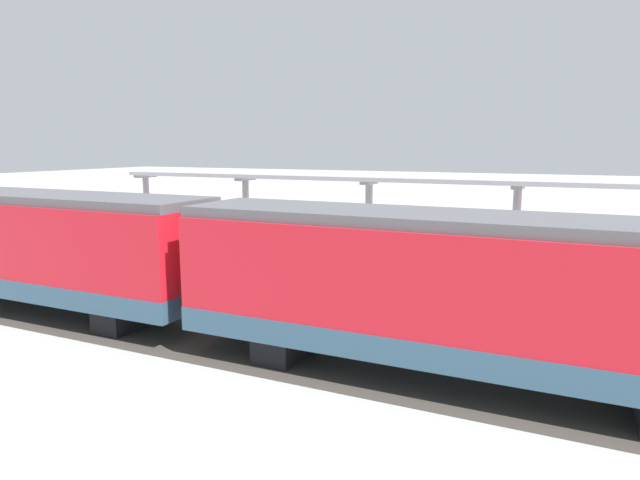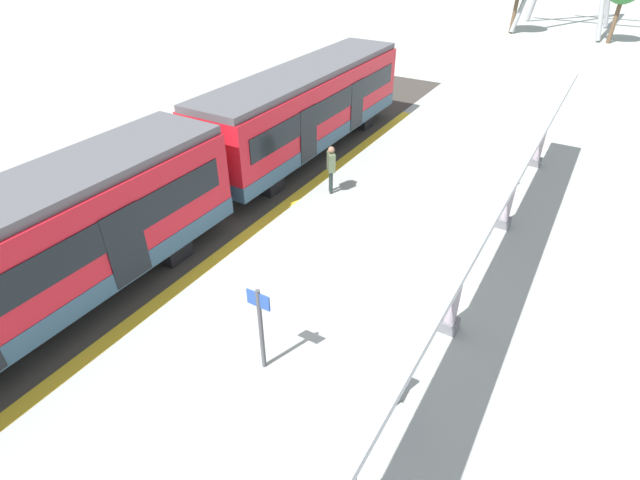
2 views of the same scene
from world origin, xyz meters
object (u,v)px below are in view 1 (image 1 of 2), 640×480
trash_bin (545,279)px  platform_info_sign (432,261)px  train_far_carriage (34,248)px  canopy_pillar_second (515,236)px  bench_mid_platform (179,249)px  canopy_pillar_third (369,227)px  bench_near_end (428,272)px  passenger_waiting_near_edge (168,262)px  canopy_pillar_fifth (147,212)px  train_near_carriage (455,295)px  canopy_pillar_fourth (246,219)px

trash_bin → platform_info_sign: platform_info_sign is taller
train_far_carriage → platform_info_sign: bearing=-62.7°
canopy_pillar_second → train_far_carriage: bearing=124.3°
bench_mid_platform → trash_bin: 14.65m
canopy_pillar_third → bench_near_end: (-0.95, -2.58, -1.34)m
canopy_pillar_second → passenger_waiting_near_edge: bearing=120.9°
train_far_carriage → bench_near_end: train_far_carriage is taller
bench_mid_platform → canopy_pillar_third: bearing=-82.5°
bench_mid_platform → trash_bin: trash_bin is taller
canopy_pillar_fifth → bench_mid_platform: canopy_pillar_fifth is taller
train_near_carriage → passenger_waiting_near_edge: bearing=74.4°
canopy_pillar_third → canopy_pillar_fourth: (0.00, 5.50, 0.00)m
platform_info_sign → canopy_pillar_fourth: bearing=70.0°
trash_bin → platform_info_sign: bearing=130.1°
passenger_waiting_near_edge → bench_mid_platform: bearing=36.4°
bench_mid_platform → platform_info_sign: platform_info_sign is taller
bench_near_end → bench_mid_platform: bearing=90.7°
canopy_pillar_fourth → bench_mid_platform: 3.26m
bench_near_end → passenger_waiting_near_edge: size_ratio=0.85×
trash_bin → canopy_pillar_fifth: bearing=88.2°
canopy_pillar_second → platform_info_sign: bearing=147.0°
canopy_pillar_second → trash_bin: canopy_pillar_second is taller
train_far_carriage → canopy_pillar_fourth: canopy_pillar_fourth is taller
canopy_pillar_second → bench_near_end: (-0.95, 2.73, -1.34)m
platform_info_sign → passenger_waiting_near_edge: (-2.79, 7.91, -0.22)m
canopy_pillar_third → passenger_waiting_near_edge: (-5.97, 4.66, -0.67)m
bench_near_end → canopy_pillar_fifth: bearing=86.0°
train_far_carriage → canopy_pillar_third: 11.38m
platform_info_sign → bench_near_end: bearing=16.6°
bench_mid_platform → trash_bin: (0.54, -14.64, 0.05)m
canopy_pillar_third → trash_bin: size_ratio=3.59×
train_far_carriage → canopy_pillar_fifth: 9.35m
bench_near_end → trash_bin: (0.41, -3.79, 0.05)m
canopy_pillar_fourth → passenger_waiting_near_edge: bearing=-172.1°
bench_near_end → train_near_carriage: bearing=-162.5°
passenger_waiting_near_edge → canopy_pillar_second: bearing=-59.1°
train_far_carriage → trash_bin: size_ratio=12.04×
train_near_carriage → train_far_carriage: size_ratio=1.00×
canopy_pillar_fifth → canopy_pillar_third: bearing=-90.0°
platform_info_sign → canopy_pillar_third: bearing=45.6°
train_near_carriage → trash_bin: 8.34m
train_near_carriage → canopy_pillar_fifth: canopy_pillar_fifth is taller
canopy_pillar_fifth → trash_bin: (-0.55, -17.26, -1.30)m
train_far_carriage → platform_info_sign: size_ratio=5.37×
canopy_pillar_fourth → bench_near_end: bearing=-96.7°
canopy_pillar_fifth → passenger_waiting_near_edge: 8.65m
train_far_carriage → platform_info_sign: (5.49, -10.62, -0.50)m
canopy_pillar_fourth → platform_info_sign: canopy_pillar_fourth is taller
train_near_carriage → canopy_pillar_third: size_ratio=3.36×
canopy_pillar_fourth → canopy_pillar_second: bearing=-90.0°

